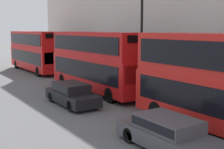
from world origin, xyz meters
name	(u,v)px	position (x,y,z in m)	size (l,w,h in m)	color
bus_second_in_queue	(97,59)	(1.60, 17.85, 2.45)	(2.59, 10.46, 4.45)	red
bus_third_in_queue	(36,50)	(1.60, 31.22, 2.43)	(2.59, 10.82, 4.41)	red
car_dark_sedan	(169,133)	(-1.80, 6.42, 0.70)	(1.86, 4.68, 1.30)	#47474C
car_hatchback	(72,93)	(-1.80, 15.07, 0.73)	(1.76, 4.47, 1.37)	black
street_lamp	(142,32)	(3.33, 14.71, 4.50)	(0.44, 0.44, 7.42)	black
pedestrian	(63,65)	(3.95, 29.38, 0.73)	(0.36, 0.36, 1.60)	#334C6B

